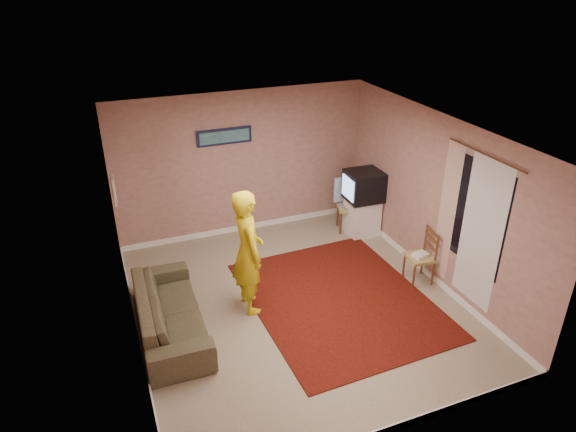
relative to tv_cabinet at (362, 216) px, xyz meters
name	(u,v)px	position (x,y,z in m)	size (l,w,h in m)	color
ground	(296,303)	(-1.95, -1.58, -0.34)	(5.00, 5.00, 0.00)	tan
wall_back	(242,164)	(-1.95, 0.92, 0.96)	(4.50, 0.02, 2.60)	tan
wall_front	(397,338)	(-1.95, -4.08, 0.96)	(4.50, 0.02, 2.60)	tan
wall_left	(125,257)	(-4.20, -1.58, 0.96)	(0.02, 5.00, 2.60)	tan
wall_right	(435,199)	(0.30, -1.58, 0.96)	(0.02, 5.00, 2.60)	tan
ceiling	(297,132)	(-1.95, -1.58, 2.26)	(4.50, 5.00, 0.02)	silver
baseboard_back	(245,227)	(-1.95, 0.91, -0.29)	(4.50, 0.02, 0.10)	white
baseboard_front	(386,430)	(-1.95, -4.07, -0.29)	(4.50, 0.02, 0.10)	white
baseboard_left	(139,338)	(-4.19, -1.58, -0.29)	(0.02, 5.00, 0.10)	white
baseboard_right	(424,270)	(0.29, -1.58, -0.29)	(0.02, 5.00, 0.10)	white
window	(477,215)	(0.29, -2.48, 1.11)	(0.01, 1.10, 1.50)	black
curtain_sheer	(481,234)	(0.28, -2.63, 0.91)	(0.01, 0.75, 2.10)	silver
curtain_floral	(447,212)	(0.26, -1.93, 0.91)	(0.01, 0.35, 2.10)	beige
curtain_rod	(485,154)	(0.25, -2.48, 1.98)	(0.02, 0.02, 1.40)	brown
picture_back	(224,137)	(-2.25, 0.89, 1.51)	(0.95, 0.04, 0.28)	#141637
picture_left	(113,189)	(-4.17, 0.02, 1.21)	(0.04, 0.38, 0.42)	beige
area_rug	(339,299)	(-1.32, -1.72, -0.33)	(2.47, 3.08, 0.02)	black
tv_cabinet	(362,216)	(0.00, 0.00, 0.00)	(0.53, 0.48, 0.68)	white
crt_tv	(364,186)	(-0.01, 0.00, 0.61)	(0.65, 0.58, 0.54)	black
chair_a	(350,202)	(-0.15, 0.21, 0.23)	(0.52, 0.51, 0.51)	tan
dvd_player	(349,205)	(-0.15, 0.21, 0.17)	(0.37, 0.26, 0.06)	silver
blue_throw	(345,189)	(-0.15, 0.40, 0.41)	(0.45, 0.06, 0.47)	#82AFD6
chair_b	(421,251)	(0.05, -1.72, 0.20)	(0.42, 0.44, 0.48)	tan
game_console	(420,255)	(0.05, -1.72, 0.13)	(0.23, 0.16, 0.05)	white
sofa	(170,312)	(-3.75, -1.50, -0.03)	(2.09, 0.82, 0.61)	brown
person	(248,252)	(-2.60, -1.39, 0.58)	(0.67, 0.44, 1.84)	gold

